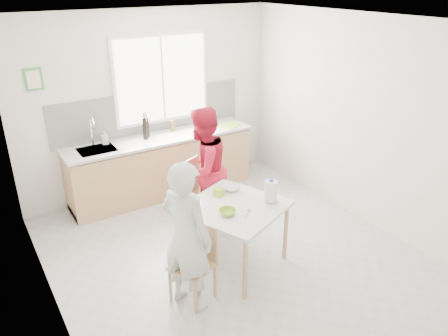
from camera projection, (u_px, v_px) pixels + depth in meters
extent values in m
plane|color=#B7B7B2|center=(232.00, 255.00, 5.28)|extent=(4.50, 4.50, 0.00)
plane|color=silver|center=(150.00, 104.00, 6.47)|extent=(4.00, 0.00, 4.00)
plane|color=silver|center=(413.00, 255.00, 2.99)|extent=(4.00, 0.00, 4.00)
plane|color=silver|center=(40.00, 197.00, 3.76)|extent=(0.00, 4.50, 4.50)
plane|color=silver|center=(361.00, 121.00, 5.70)|extent=(0.00, 4.50, 4.50)
plane|color=white|center=(235.00, 21.00, 4.18)|extent=(4.50, 4.50, 0.00)
cube|color=white|center=(162.00, 79.00, 6.42)|extent=(1.50, 0.03, 1.30)
cube|color=white|center=(162.00, 79.00, 6.40)|extent=(1.40, 0.02, 1.20)
cube|color=white|center=(162.00, 79.00, 6.40)|extent=(0.03, 0.03, 1.20)
cube|color=white|center=(151.00, 112.00, 6.52)|extent=(3.00, 0.02, 0.65)
cube|color=#419044|center=(34.00, 79.00, 5.49)|extent=(0.22, 0.02, 0.28)
cube|color=beige|center=(34.00, 80.00, 5.48)|extent=(0.16, 0.01, 0.22)
cube|color=tan|center=(162.00, 167.00, 6.62)|extent=(2.80, 0.60, 0.86)
cube|color=#3F3326|center=(164.00, 190.00, 6.77)|extent=(2.80, 0.54, 0.10)
cube|color=silver|center=(161.00, 138.00, 6.43)|extent=(2.84, 0.64, 0.04)
cube|color=#A5A5AA|center=(97.00, 151.00, 5.96)|extent=(0.50, 0.40, 0.03)
cylinder|color=silver|center=(92.00, 134.00, 6.01)|extent=(0.02, 0.02, 0.36)
torus|color=silver|center=(92.00, 123.00, 5.88)|extent=(0.02, 0.18, 0.18)
cube|color=silver|center=(234.00, 207.00, 4.83)|extent=(1.30, 1.30, 0.04)
cylinder|color=tan|center=(245.00, 271.00, 4.44)|extent=(0.05, 0.05, 0.71)
cylinder|color=tan|center=(179.00, 243.00, 4.90)|extent=(0.05, 0.05, 0.71)
cylinder|color=tan|center=(286.00, 232.00, 5.09)|extent=(0.05, 0.05, 0.71)
cylinder|color=tan|center=(224.00, 211.00, 5.55)|extent=(0.05, 0.05, 0.71)
cube|color=tan|center=(192.00, 266.00, 4.41)|extent=(0.50, 0.50, 0.04)
cube|color=tan|center=(202.00, 240.00, 4.45)|extent=(0.17, 0.35, 0.40)
cylinder|color=tan|center=(170.00, 286.00, 4.46)|extent=(0.03, 0.03, 0.39)
cylinder|color=tan|center=(195.00, 298.00, 4.29)|extent=(0.03, 0.03, 0.39)
cylinder|color=tan|center=(191.00, 269.00, 4.71)|extent=(0.03, 0.03, 0.39)
cylinder|color=tan|center=(215.00, 281.00, 4.53)|extent=(0.03, 0.03, 0.39)
cube|color=tan|center=(201.00, 199.00, 5.60)|extent=(0.58, 0.58, 0.04)
cube|color=tan|center=(188.00, 177.00, 5.60)|extent=(0.40, 0.19, 0.46)
cylinder|color=tan|center=(204.00, 226.00, 5.46)|extent=(0.04, 0.04, 0.45)
cylinder|color=tan|center=(221.00, 214.00, 5.74)|extent=(0.04, 0.04, 0.45)
cylinder|color=tan|center=(181.00, 217.00, 5.66)|extent=(0.04, 0.04, 0.45)
cylinder|color=tan|center=(199.00, 206.00, 5.94)|extent=(0.04, 0.04, 0.45)
imported|color=silver|center=(187.00, 237.00, 4.21)|extent=(0.57, 0.68, 1.59)
imported|color=red|center=(203.00, 170.00, 5.57)|extent=(0.98, 0.88, 1.65)
imported|color=#87B92A|center=(227.00, 212.00, 4.64)|extent=(0.24, 0.24, 0.06)
imported|color=white|center=(231.00, 188.00, 5.17)|extent=(0.27, 0.27, 0.05)
cylinder|color=white|center=(271.00, 191.00, 4.86)|extent=(0.15, 0.15, 0.23)
cylinder|color=blue|center=(271.00, 180.00, 4.81)|extent=(0.05, 0.05, 0.03)
torus|color=white|center=(276.00, 188.00, 4.89)|extent=(0.11, 0.06, 0.11)
cube|color=#A8CE2F|center=(219.00, 192.00, 5.03)|extent=(0.13, 0.13, 0.09)
cylinder|color=#A5A5AA|center=(247.00, 214.00, 4.65)|extent=(0.13, 0.12, 0.01)
cube|color=#98CF2F|center=(230.00, 125.00, 6.88)|extent=(0.42, 0.37, 0.01)
cylinder|color=black|center=(145.00, 128.00, 6.27)|extent=(0.07, 0.07, 0.32)
cylinder|color=black|center=(147.00, 127.00, 6.36)|extent=(0.07, 0.07, 0.30)
cylinder|color=brown|center=(172.00, 126.00, 6.64)|extent=(0.06, 0.06, 0.16)
imported|color=#999999|center=(105.00, 138.00, 6.11)|extent=(0.10, 0.10, 0.19)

